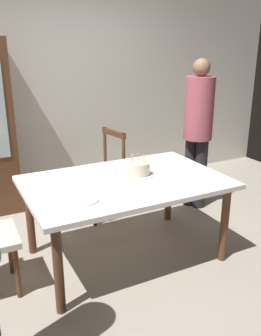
% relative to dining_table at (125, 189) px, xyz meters
% --- Properties ---
extents(ground, '(6.40, 6.40, 0.00)m').
position_rel_dining_table_xyz_m(ground, '(0.00, 0.00, -0.66)').
color(ground, '#9E9384').
extents(back_wall, '(6.40, 0.10, 2.60)m').
position_rel_dining_table_xyz_m(back_wall, '(0.00, 1.85, 0.64)').
color(back_wall, beige).
rests_on(back_wall, ground).
extents(dining_table, '(1.67, 1.09, 0.73)m').
position_rel_dining_table_xyz_m(dining_table, '(0.00, 0.00, 0.00)').
color(dining_table, white).
rests_on(dining_table, ground).
extents(birthday_cake, '(0.28, 0.28, 0.19)m').
position_rel_dining_table_xyz_m(birthday_cake, '(0.15, 0.05, 0.14)').
color(birthday_cake, silver).
rests_on(birthday_cake, dining_table).
extents(plate_near_celebrant, '(0.22, 0.22, 0.01)m').
position_rel_dining_table_xyz_m(plate_near_celebrant, '(-0.46, -0.24, 0.08)').
color(plate_near_celebrant, white).
rests_on(plate_near_celebrant, dining_table).
extents(plate_far_side, '(0.22, 0.22, 0.01)m').
position_rel_dining_table_xyz_m(plate_far_side, '(-0.08, 0.24, 0.08)').
color(plate_far_side, white).
rests_on(plate_far_side, dining_table).
extents(fork_near_celebrant, '(0.18, 0.06, 0.01)m').
position_rel_dining_table_xyz_m(fork_near_celebrant, '(-0.62, -0.23, 0.08)').
color(fork_near_celebrant, silver).
rests_on(fork_near_celebrant, dining_table).
extents(fork_far_side, '(0.18, 0.04, 0.01)m').
position_rel_dining_table_xyz_m(fork_far_side, '(-0.24, 0.25, 0.08)').
color(fork_far_side, silver).
rests_on(fork_far_side, dining_table).
extents(chair_spindle_back, '(0.51, 0.51, 0.95)m').
position_rel_dining_table_xyz_m(chair_spindle_back, '(0.14, 0.87, -0.20)').
color(chair_spindle_back, tan).
rests_on(chair_spindle_back, ground).
extents(person_guest, '(0.32, 0.32, 1.69)m').
position_rel_dining_table_xyz_m(person_guest, '(1.21, 0.62, 0.31)').
color(person_guest, '#262328').
rests_on(person_guest, ground).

